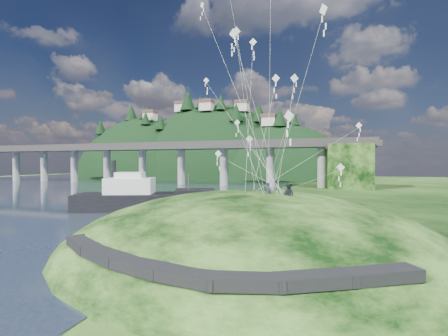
% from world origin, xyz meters
% --- Properties ---
extents(ground, '(320.00, 320.00, 0.00)m').
position_xyz_m(ground, '(0.00, 0.00, 0.00)').
color(ground, black).
rests_on(ground, ground).
extents(grass_hill, '(36.00, 32.00, 13.00)m').
position_xyz_m(grass_hill, '(8.00, 2.00, -1.50)').
color(grass_hill, black).
rests_on(grass_hill, ground).
extents(footpath, '(22.29, 5.84, 0.83)m').
position_xyz_m(footpath, '(7.46, -9.74, 2.08)').
color(footpath, black).
rests_on(footpath, ground).
extents(bridge, '(160.00, 11.00, 15.00)m').
position_xyz_m(bridge, '(-26.46, 70.07, 9.70)').
color(bridge, '#2D2B2B').
rests_on(bridge, ground).
extents(far_ridge, '(153.00, 70.00, 94.50)m').
position_xyz_m(far_ridge, '(-43.58, 122.17, -7.44)').
color(far_ridge, black).
rests_on(far_ridge, ground).
extents(work_barge, '(23.37, 13.74, 7.93)m').
position_xyz_m(work_barge, '(-12.40, 17.10, 1.99)').
color(work_barge, black).
rests_on(work_barge, ground).
extents(wooden_dock, '(15.85, 4.79, 1.12)m').
position_xyz_m(wooden_dock, '(-2.80, 8.16, 0.49)').
color(wooden_dock, '#342615').
rests_on(wooden_dock, ground).
extents(kite_flyers, '(2.71, 1.04, 1.97)m').
position_xyz_m(kite_flyers, '(10.80, 0.76, 5.87)').
color(kite_flyers, '#22252E').
rests_on(kite_flyers, ground).
extents(kite_swarm, '(17.52, 17.34, 20.27)m').
position_xyz_m(kite_swarm, '(8.79, 3.46, 15.54)').
color(kite_swarm, white).
rests_on(kite_swarm, ground).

